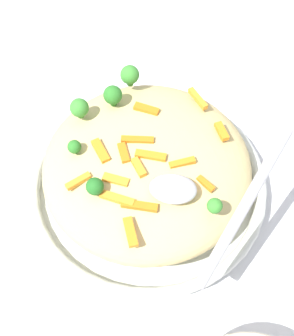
# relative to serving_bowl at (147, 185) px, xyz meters

# --- Properties ---
(ground_plane) EXTENTS (2.40, 2.40, 0.00)m
(ground_plane) POSITION_rel_serving_bowl_xyz_m (0.00, 0.00, -0.02)
(ground_plane) COLOR silver
(serving_bowl) EXTENTS (0.33, 0.33, 0.04)m
(serving_bowl) POSITION_rel_serving_bowl_xyz_m (0.00, 0.00, 0.00)
(serving_bowl) COLOR silver
(serving_bowl) RESTS_ON ground_plane
(pasta_mound) EXTENTS (0.27, 0.27, 0.08)m
(pasta_mound) POSITION_rel_serving_bowl_xyz_m (0.00, 0.00, 0.05)
(pasta_mound) COLOR #D1BA7A
(pasta_mound) RESTS_ON serving_bowl
(carrot_piece_0) EXTENTS (0.03, 0.02, 0.01)m
(carrot_piece_0) POSITION_rel_serving_bowl_xyz_m (-0.03, -0.05, 0.09)
(carrot_piece_0) COLOR orange
(carrot_piece_0) RESTS_ON pasta_mound
(carrot_piece_1) EXTENTS (0.04, 0.02, 0.01)m
(carrot_piece_1) POSITION_rel_serving_bowl_xyz_m (0.03, -0.05, 0.09)
(carrot_piece_1) COLOR orange
(carrot_piece_1) RESTS_ON pasta_mound
(carrot_piece_2) EXTENTS (0.04, 0.02, 0.01)m
(carrot_piece_2) POSITION_rel_serving_bowl_xyz_m (-0.03, -0.07, 0.09)
(carrot_piece_2) COLOR orange
(carrot_piece_2) RESTS_ON pasta_mound
(carrot_piece_3) EXTENTS (0.04, 0.01, 0.01)m
(carrot_piece_3) POSITION_rel_serving_bowl_xyz_m (-0.01, 0.01, 0.09)
(carrot_piece_3) COLOR orange
(carrot_piece_3) RESTS_ON pasta_mound
(carrot_piece_4) EXTENTS (0.02, 0.03, 0.01)m
(carrot_piece_4) POSITION_rel_serving_bowl_xyz_m (-0.01, -0.03, 0.09)
(carrot_piece_4) COLOR orange
(carrot_piece_4) RESTS_ON pasta_mound
(carrot_piece_5) EXTENTS (0.04, 0.01, 0.01)m
(carrot_piece_5) POSITION_rel_serving_bowl_xyz_m (0.01, -0.01, 0.09)
(carrot_piece_5) COLOR orange
(carrot_piece_5) RESTS_ON pasta_mound
(carrot_piece_6) EXTENTS (0.02, 0.04, 0.01)m
(carrot_piece_6) POSITION_rel_serving_bowl_xyz_m (-0.01, -0.11, 0.08)
(carrot_piece_6) COLOR orange
(carrot_piece_6) RESTS_ON pasta_mound
(carrot_piece_7) EXTENTS (0.02, 0.03, 0.01)m
(carrot_piece_7) POSITION_rel_serving_bowl_xyz_m (-0.03, -0.01, 0.09)
(carrot_piece_7) COLOR orange
(carrot_piece_7) RESTS_ON pasta_mound
(carrot_piece_8) EXTENTS (0.03, 0.02, 0.01)m
(carrot_piece_8) POSITION_rel_serving_bowl_xyz_m (0.04, -0.01, 0.09)
(carrot_piece_8) COLOR orange
(carrot_piece_8) RESTS_ON pasta_mound
(carrot_piece_9) EXTENTS (0.03, 0.02, 0.01)m
(carrot_piece_9) POSITION_rel_serving_bowl_xyz_m (-0.01, 0.07, 0.09)
(carrot_piece_9) COLOR orange
(carrot_piece_9) RESTS_ON pasta_mound
(carrot_piece_10) EXTENTS (0.03, 0.03, 0.01)m
(carrot_piece_10) POSITION_rel_serving_bowl_xyz_m (0.06, 0.09, 0.08)
(carrot_piece_10) COLOR orange
(carrot_piece_10) RESTS_ON pasta_mound
(carrot_piece_11) EXTENTS (0.02, 0.03, 0.01)m
(carrot_piece_11) POSITION_rel_serving_bowl_xyz_m (0.09, 0.04, 0.08)
(carrot_piece_11) COLOR orange
(carrot_piece_11) RESTS_ON pasta_mound
(carrot_piece_12) EXTENTS (0.03, 0.04, 0.01)m
(carrot_piece_12) POSITION_rel_serving_bowl_xyz_m (-0.06, -0.01, 0.09)
(carrot_piece_12) COLOR orange
(carrot_piece_12) RESTS_ON pasta_mound
(carrot_piece_13) EXTENTS (0.04, 0.01, 0.01)m
(carrot_piece_13) POSITION_rel_serving_bowl_xyz_m (0.00, -0.08, 0.08)
(carrot_piece_13) COLOR orange
(carrot_piece_13) RESTS_ON pasta_mound
(carrot_piece_14) EXTENTS (0.02, 0.02, 0.01)m
(carrot_piece_14) POSITION_rel_serving_bowl_xyz_m (0.08, -0.04, 0.08)
(carrot_piece_14) COLOR orange
(carrot_piece_14) RESTS_ON pasta_mound
(carrot_piece_15) EXTENTS (0.03, 0.03, 0.01)m
(carrot_piece_15) POSITION_rel_serving_bowl_xyz_m (-0.08, -0.05, 0.08)
(carrot_piece_15) COLOR orange
(carrot_piece_15) RESTS_ON pasta_mound
(broccoli_floret_0) EXTENTS (0.02, 0.02, 0.03)m
(broccoli_floret_0) POSITION_rel_serving_bowl_xyz_m (-0.09, 0.05, 0.10)
(broccoli_floret_0) COLOR #377928
(broccoli_floret_0) RESTS_ON pasta_mound
(broccoli_floret_1) EXTENTS (0.03, 0.03, 0.03)m
(broccoli_floret_1) POSITION_rel_serving_bowl_xyz_m (-0.05, 0.07, 0.10)
(broccoli_floret_1) COLOR #296820
(broccoli_floret_1) RESTS_ON pasta_mound
(broccoli_floret_2) EXTENTS (0.02, 0.02, 0.02)m
(broccoli_floret_2) POSITION_rel_serving_bowl_xyz_m (0.09, -0.07, 0.09)
(broccoli_floret_2) COLOR #377928
(broccoli_floret_2) RESTS_ON pasta_mound
(broccoli_floret_3) EXTENTS (0.03, 0.03, 0.03)m
(broccoli_floret_3) POSITION_rel_serving_bowl_xyz_m (-0.04, 0.11, 0.10)
(broccoli_floret_3) COLOR #377928
(broccoli_floret_3) RESTS_ON pasta_mound
(broccoli_floret_4) EXTENTS (0.02, 0.02, 0.02)m
(broccoli_floret_4) POSITION_rel_serving_bowl_xyz_m (-0.09, -0.01, 0.09)
(broccoli_floret_4) COLOR #296820
(broccoli_floret_4) RESTS_ON pasta_mound
(broccoli_floret_5) EXTENTS (0.02, 0.02, 0.03)m
(broccoli_floret_5) POSITION_rel_serving_bowl_xyz_m (-0.05, -0.06, 0.09)
(broccoli_floret_5) COLOR #205B1C
(broccoli_floret_5) RESTS_ON pasta_mound
(serving_spoon) EXTENTS (0.15, 0.16, 0.10)m
(serving_spoon) POSITION_rel_serving_bowl_xyz_m (0.07, -0.07, 0.11)
(serving_spoon) COLOR #B7B7BC
(serving_spoon) RESTS_ON pasta_mound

